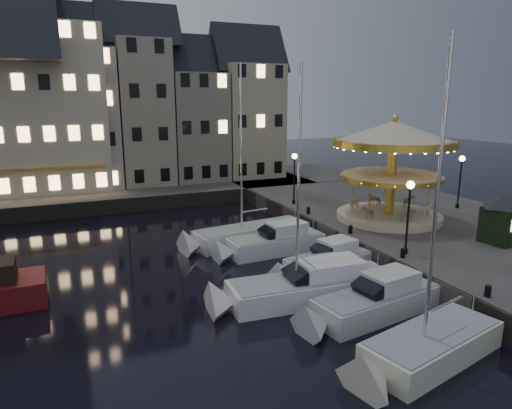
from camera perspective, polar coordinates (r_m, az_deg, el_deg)
name	(u,v)px	position (r m, az deg, el deg)	size (l,w,h in m)	color
ground	(301,304)	(23.09, 5.68, -12.24)	(160.00, 160.00, 0.00)	black
quay_east	(431,228)	(35.45, 21.08, -2.79)	(16.00, 56.00, 1.30)	#474442
quay_north	(90,195)	(47.15, -20.03, 1.13)	(44.00, 12.00, 1.30)	#474442
quaywall_e	(338,242)	(30.55, 10.18, -4.60)	(0.15, 44.00, 1.30)	#47423A
quaywall_n	(119,206)	(41.45, -16.76, -0.22)	(48.00, 0.15, 1.30)	#47423A
streetlamp_b	(409,207)	(26.57, 18.56, -0.26)	(0.44, 0.44, 4.17)	black
streetlamp_c	(294,171)	(37.50, 4.81, 4.17)	(0.44, 0.44, 4.17)	black
streetlamp_d	(461,174)	(39.30, 24.21, 3.47)	(0.44, 0.44, 4.17)	black
bollard_a	(488,290)	(22.93, 27.01, -9.52)	(0.30, 0.30, 0.57)	black
bollard_b	(403,252)	(26.47, 17.91, -5.71)	(0.30, 0.30, 0.57)	black
bollard_c	(350,229)	(30.21, 11.73, -2.99)	(0.30, 0.30, 0.57)	black
bollard_d	(308,210)	(34.69, 6.57, -0.69)	(0.30, 0.30, 0.57)	black
townhouse_nb	(12,115)	(48.36, -28.17, 9.79)	(6.16, 8.00, 13.80)	gray
townhouse_nc	(82,109)	(48.24, -20.96, 11.07)	(6.82, 8.00, 14.80)	#A7998D
townhouse_nd	(141,104)	(48.83, -14.13, 12.14)	(5.50, 8.00, 15.80)	gray
townhouse_ne	(194,118)	(50.06, -7.76, 10.70)	(6.16, 8.00, 12.80)	gray
townhouse_nf	(246,112)	(51.99, -1.22, 11.46)	(6.82, 8.00, 13.80)	tan
hotel_corner	(11,99)	(48.32, -28.31, 11.57)	(17.60, 9.00, 16.80)	beige
motorboat_a	(423,351)	(19.26, 20.19, -16.77)	(7.27, 3.75, 12.01)	beige
motorboat_b	(371,304)	(22.15, 14.19, -11.92)	(7.58, 3.15, 2.15)	silver
motorboat_c	(305,287)	(23.22, 6.11, -10.25)	(9.55, 3.11, 12.65)	silver
motorboat_d	(323,265)	(26.44, 8.38, -7.44)	(6.30, 2.95, 2.15)	silver
motorboat_e	(270,244)	(29.71, 1.81, -4.93)	(7.41, 2.43, 2.15)	silver
motorboat_f	(245,236)	(31.74, -1.41, -3.94)	(9.37, 3.60, 12.39)	silver
carousel	(393,151)	(33.56, 16.76, 6.37)	(8.51, 8.51, 7.45)	#C7B591
ticket_kiosk	(503,210)	(31.00, 28.46, -0.60)	(2.93, 2.93, 3.44)	black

